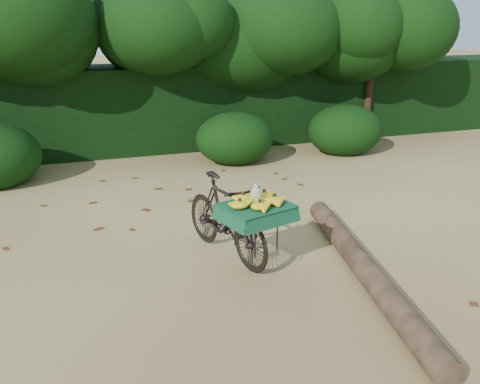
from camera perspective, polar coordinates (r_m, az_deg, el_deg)
name	(u,v)px	position (r m, az deg, el deg)	size (l,w,h in m)	color
ground	(230,265)	(6.03, -1.09, -8.15)	(80.00, 80.00, 0.00)	tan
vendor_bicycle	(227,217)	(6.03, -1.49, -2.81)	(1.04, 1.82, 1.01)	black
fallen_log	(364,268)	(5.83, 13.77, -8.25)	(0.27, 0.27, 3.67)	brown
hedge_backdrop	(143,107)	(11.69, -10.87, 9.32)	(26.00, 1.80, 1.80)	black
tree_row	(113,60)	(10.70, -14.10, 14.21)	(14.50, 2.00, 4.00)	black
bush_clumps	(186,145)	(9.93, -6.08, 5.29)	(8.80, 1.70, 0.90)	black
leaf_litter	(215,243)	(6.59, -2.85, -5.70)	(7.00, 7.30, 0.01)	#542A16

